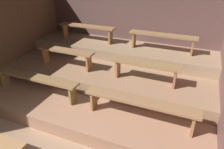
% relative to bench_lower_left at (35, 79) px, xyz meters
% --- Properties ---
extents(ground, '(6.34, 5.89, 0.08)m').
position_rel_bench_lower_left_xyz_m(ground, '(1.29, 0.48, -0.76)').
color(ground, '#8D6D55').
extents(wall_back, '(6.34, 0.06, 2.74)m').
position_rel_bench_lower_left_xyz_m(wall_back, '(1.29, 3.05, 0.66)').
color(wall_back, brown).
rests_on(wall_back, ground).
extents(platform_lower, '(5.54, 3.81, 0.31)m').
position_rel_bench_lower_left_xyz_m(platform_lower, '(1.29, 1.12, -0.56)').
color(platform_lower, '#996C52').
rests_on(platform_lower, ground).
extents(platform_middle, '(5.54, 2.61, 0.31)m').
position_rel_bench_lower_left_xyz_m(platform_middle, '(1.29, 1.72, -0.24)').
color(platform_middle, '#926F51').
rests_on(platform_middle, platform_lower).
extents(platform_upper, '(5.54, 1.25, 0.31)m').
position_rel_bench_lower_left_xyz_m(platform_upper, '(1.29, 2.39, 0.07)').
color(platform_upper, '#97795B').
rests_on(platform_upper, platform_middle).
extents(bench_lower_left, '(2.29, 0.29, 0.48)m').
position_rel_bench_lower_left_xyz_m(bench_lower_left, '(0.00, 0.00, 0.00)').
color(bench_lower_left, olive).
rests_on(bench_lower_left, platform_lower).
extents(bench_lower_right, '(2.29, 0.29, 0.48)m').
position_rel_bench_lower_left_xyz_m(bench_lower_right, '(2.59, 0.00, 0.00)').
color(bench_lower_right, olive).
rests_on(bench_lower_right, platform_lower).
extents(bench_middle_left, '(1.63, 0.29, 0.48)m').
position_rel_bench_lower_left_xyz_m(bench_middle_left, '(0.19, 1.07, 0.30)').
color(bench_middle_left, '#916844').
rests_on(bench_middle_left, platform_middle).
extents(bench_middle_right, '(1.63, 0.29, 0.48)m').
position_rel_bench_lower_left_xyz_m(bench_middle_right, '(2.40, 1.07, 0.30)').
color(bench_middle_right, olive).
rests_on(bench_middle_right, platform_middle).
extents(bench_upper_left, '(1.89, 0.29, 0.48)m').
position_rel_bench_lower_left_xyz_m(bench_upper_left, '(0.09, 2.45, 0.62)').
color(bench_upper_left, olive).
rests_on(bench_upper_left, platform_upper).
extents(bench_upper_right, '(1.89, 0.29, 0.48)m').
position_rel_bench_lower_left_xyz_m(bench_upper_right, '(2.50, 2.45, 0.62)').
color(bench_upper_right, olive).
rests_on(bench_upper_right, platform_upper).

